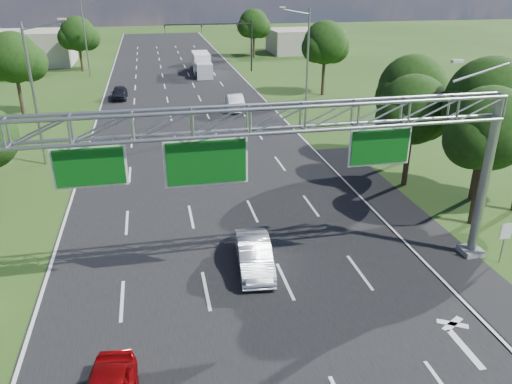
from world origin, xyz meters
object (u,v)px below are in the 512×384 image
object	(u,v)px
sign_gantry	(251,134)
silver_sedan	(254,255)
regulatory_sign	(505,235)
traffic_signal	(227,35)
box_truck	(202,65)

from	to	relation	value
sign_gantry	silver_sedan	distance (m)	6.24
regulatory_sign	traffic_signal	size ratio (longest dim) A/B	0.17
sign_gantry	box_truck	bearing A→B (deg)	86.28
sign_gantry	traffic_signal	world-z (taller)	sign_gantry
box_truck	traffic_signal	bearing A→B (deg)	20.94
silver_sedan	box_truck	size ratio (longest dim) A/B	0.57
silver_sedan	box_truck	distance (m)	50.83
traffic_signal	silver_sedan	distance (m)	52.76
sign_gantry	traffic_signal	xyz separation A→B (m)	(7.15, 53.00, -1.72)
traffic_signal	sign_gantry	bearing A→B (deg)	-97.68
regulatory_sign	silver_sedan	size ratio (longest dim) A/B	0.48
regulatory_sign	silver_sedan	xyz separation A→B (m)	(-11.74, 1.90, -0.79)
regulatory_sign	box_truck	world-z (taller)	box_truck
traffic_signal	box_truck	distance (m)	5.53
sign_gantry	box_truck	world-z (taller)	sign_gantry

